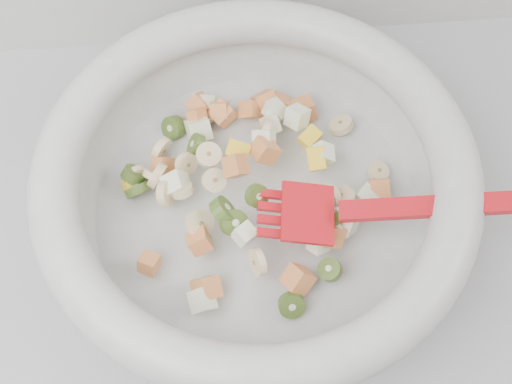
{
  "coord_description": "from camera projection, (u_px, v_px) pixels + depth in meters",
  "views": [
    {
      "loc": [
        0.1,
        1.19,
        1.5
      ],
      "look_at": [
        0.13,
        1.48,
        0.95
      ],
      "focal_mm": 45.0,
      "sensor_mm": 36.0,
      "label": 1
    }
  ],
  "objects": [
    {
      "name": "mixing_bowl",
      "position": [
        256.0,
        185.0,
        0.61
      ],
      "size": [
        0.47,
        0.41,
        0.11
      ],
      "color": "silver",
      "rests_on": "counter"
    },
    {
      "name": "counter",
      "position": [
        179.0,
        364.0,
        1.04
      ],
      "size": [
        2.0,
        0.6,
        0.9
      ],
      "primitive_type": "cube",
      "color": "#A1A1A6",
      "rests_on": "ground"
    }
  ]
}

